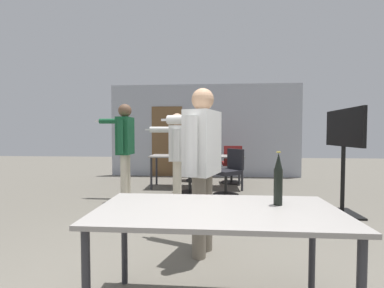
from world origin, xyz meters
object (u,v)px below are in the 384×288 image
(person_left_plaid, at_px, (201,155))
(beer_bottle, at_px, (278,180))
(office_chair_far_right, at_px, (229,173))
(office_chair_mid_tucked, at_px, (232,165))
(person_far_watching, at_px, (124,142))
(tv_screen, at_px, (344,149))
(office_chair_near_pushed, at_px, (191,173))
(drink_cup, at_px, (211,154))
(office_chair_side_rolled, at_px, (193,164))
(person_near_casual, at_px, (176,150))

(person_left_plaid, bearing_deg, beer_bottle, -124.37)
(office_chair_far_right, xyz_separation_m, office_chair_mid_tucked, (0.17, 1.23, 0.01))
(person_far_watching, relative_size, office_chair_far_right, 1.92)
(tv_screen, distance_m, office_chair_mid_tucked, 2.87)
(office_chair_near_pushed, relative_size, drink_cup, 10.34)
(person_far_watching, bearing_deg, office_chair_far_right, -72.71)
(person_far_watching, height_order, office_chair_mid_tucked, person_far_watching)
(tv_screen, distance_m, office_chair_near_pushed, 2.76)
(office_chair_near_pushed, bearing_deg, drink_cup, 32.83)
(office_chair_near_pushed, bearing_deg, office_chair_mid_tucked, 26.02)
(office_chair_mid_tucked, height_order, drink_cup, office_chair_mid_tucked)
(office_chair_side_rolled, bearing_deg, drink_cup, 37.15)
(person_far_watching, xyz_separation_m, office_chair_far_right, (1.96, 0.60, -0.66))
(person_far_watching, distance_m, beer_bottle, 3.47)
(person_left_plaid, xyz_separation_m, beer_bottle, (0.58, -0.80, -0.10))
(person_far_watching, xyz_separation_m, office_chair_mid_tucked, (2.13, 1.83, -0.64))
(person_near_casual, distance_m, person_far_watching, 1.00)
(tv_screen, distance_m, office_chair_side_rolled, 3.73)
(person_near_casual, relative_size, drink_cup, 17.69)
(office_chair_near_pushed, xyz_separation_m, drink_cup, (0.40, 0.68, 0.35))
(person_near_casual, distance_m, office_chair_far_right, 1.32)
(tv_screen, bearing_deg, person_left_plaid, -56.14)
(office_chair_mid_tucked, bearing_deg, person_near_casual, -122.74)
(beer_bottle, xyz_separation_m, drink_cup, (-0.47, 4.08, -0.13))
(office_chair_side_rolled, bearing_deg, person_left_plaid, 13.22)
(beer_bottle, bearing_deg, tv_screen, 55.09)
(person_near_casual, bearing_deg, person_far_watching, 79.68)
(person_left_plaid, xyz_separation_m, person_far_watching, (-1.49, 1.98, 0.07))
(office_chair_near_pushed, bearing_deg, person_left_plaid, -109.78)
(tv_screen, relative_size, person_left_plaid, 0.95)
(tv_screen, xyz_separation_m, person_far_watching, (-3.63, 0.54, 0.08))
(office_chair_far_right, relative_size, beer_bottle, 2.46)
(person_far_watching, relative_size, beer_bottle, 4.72)
(person_near_casual, height_order, beer_bottle, person_near_casual)
(office_chair_mid_tucked, bearing_deg, beer_bottle, -93.08)
(tv_screen, xyz_separation_m, office_chair_near_pushed, (-2.44, 1.16, -0.57))
(drink_cup, bearing_deg, person_left_plaid, -91.81)
(tv_screen, distance_m, person_far_watching, 3.67)
(drink_cup, bearing_deg, person_far_watching, -140.91)
(beer_bottle, bearing_deg, drink_cup, 96.61)
(person_near_casual, distance_m, office_chair_near_pushed, 0.92)
(office_chair_mid_tucked, xyz_separation_m, beer_bottle, (-0.06, -4.62, 0.47))
(office_chair_near_pushed, xyz_separation_m, beer_bottle, (0.88, -3.40, 0.48))
(office_chair_mid_tucked, bearing_deg, office_chair_far_right, -100.04)
(drink_cup, bearing_deg, office_chair_mid_tucked, 45.29)
(person_far_watching, height_order, drink_cup, person_far_watching)
(person_far_watching, xyz_separation_m, drink_cup, (1.60, 1.30, -0.31))
(office_chair_side_rolled, distance_m, beer_bottle, 5.05)
(office_chair_mid_tucked, bearing_deg, drink_cup, -137.06)
(office_chair_far_right, bearing_deg, office_chair_near_pushed, 50.51)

